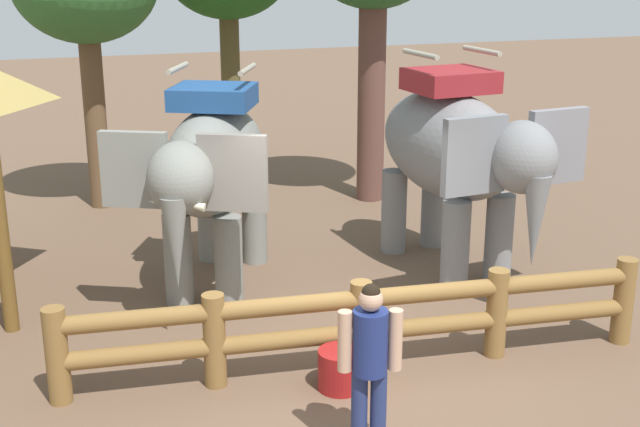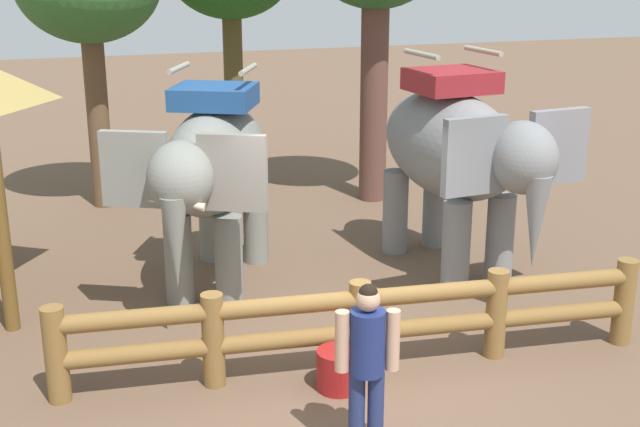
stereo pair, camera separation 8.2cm
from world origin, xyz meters
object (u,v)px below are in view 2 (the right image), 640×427
log_fence (360,320)px  feed_bucket (339,369)px  elephant_near_left (212,168)px  tourist_woman_in_black (367,356)px  elephant_center (458,152)px

log_fence → feed_bucket: 0.62m
elephant_near_left → log_fence: bearing=-70.1°
tourist_woman_in_black → feed_bucket: tourist_woman_in_black is taller
log_fence → feed_bucket: bearing=-136.8°
elephant_near_left → tourist_woman_in_black: size_ratio=2.14×
feed_bucket → elephant_near_left: bearing=102.2°
elephant_near_left → feed_bucket: 3.61m
elephant_near_left → elephant_center: elephant_center is taller
log_fence → elephant_near_left: elephant_near_left is taller
log_fence → feed_bucket: log_fence is taller
log_fence → tourist_woman_in_black: tourist_woman_in_black is taller
tourist_woman_in_black → feed_bucket: (0.13, 1.17, -0.75)m
elephant_center → tourist_woman_in_black: 4.88m
elephant_center → feed_bucket: elephant_center is taller
elephant_near_left → tourist_woman_in_black: elephant_near_left is taller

